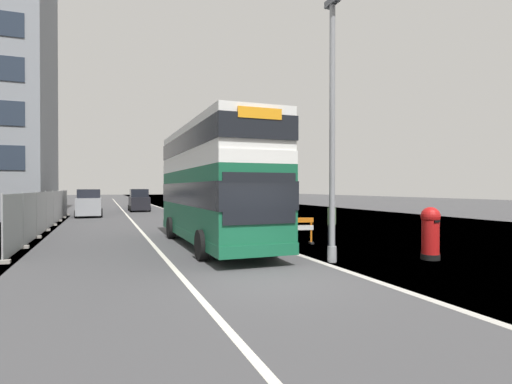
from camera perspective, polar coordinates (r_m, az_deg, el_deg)
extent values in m
cube|color=#424244|center=(10.42, 2.04, -12.75)|extent=(140.00, 280.00, 0.10)
cube|color=#B2AFA8|center=(11.59, 13.79, -11.17)|extent=(0.24, 196.00, 0.01)
cube|color=silver|center=(9.83, -9.02, -13.29)|extent=(0.16, 168.00, 0.01)
cube|color=#145638|center=(16.67, -6.08, -1.63)|extent=(2.53, 10.44, 2.72)
cube|color=silver|center=(16.68, -6.09, 3.73)|extent=(2.53, 10.44, 0.40)
cube|color=silver|center=(16.75, -6.09, 6.69)|extent=(2.50, 10.33, 1.34)
cube|color=black|center=(16.66, -6.08, -0.23)|extent=(2.55, 10.54, 0.87)
cube|color=black|center=(16.75, -6.09, 6.69)|extent=(2.54, 10.49, 0.73)
cube|color=black|center=(11.68, 0.57, -0.90)|extent=(2.26, 0.08, 1.50)
cube|color=orange|center=(11.88, 0.57, 11.02)|extent=(1.35, 0.07, 0.32)
cube|color=#145638|center=(16.75, -6.08, -5.67)|extent=(2.55, 10.54, 0.36)
cylinder|color=black|center=(13.35, -7.60, -7.40)|extent=(0.31, 1.00, 1.00)
cylinder|color=black|center=(14.12, 2.22, -6.96)|extent=(0.31, 1.00, 1.00)
cylinder|color=black|center=(19.29, -11.84, -4.94)|extent=(0.31, 1.00, 1.00)
cylinder|color=black|center=(19.83, -4.79, -4.78)|extent=(0.31, 1.00, 1.00)
cylinder|color=gray|center=(13.15, 10.66, 7.99)|extent=(0.18, 0.18, 8.10)
cube|color=slate|center=(14.30, 10.69, 24.80)|extent=(0.20, 0.70, 0.20)
cylinder|color=gray|center=(13.21, 10.63, -8.59)|extent=(0.29, 0.29, 0.50)
cylinder|color=black|center=(14.65, 23.29, -8.35)|extent=(0.60, 0.60, 0.18)
cylinder|color=#B71414|center=(14.55, 23.30, -5.60)|extent=(0.55, 0.55, 1.24)
sphere|color=#B71414|center=(14.50, 23.31, -3.17)|extent=(0.62, 0.62, 0.62)
cube|color=black|center=(14.31, 24.10, -3.78)|extent=(0.22, 0.03, 0.07)
cube|color=orange|center=(17.07, 4.97, -3.96)|extent=(1.86, 0.53, 0.20)
cube|color=white|center=(17.10, 4.97, -5.03)|extent=(1.86, 0.53, 0.20)
cube|color=orange|center=(16.97, 2.13, -5.69)|extent=(0.08, 0.08, 1.00)
cube|color=black|center=(17.02, 2.13, -7.23)|extent=(0.24, 0.46, 0.08)
cube|color=orange|center=(17.31, 7.75, -5.57)|extent=(0.08, 0.08, 1.00)
cube|color=black|center=(17.36, 7.74, -7.08)|extent=(0.24, 0.46, 0.08)
cube|color=#A8AAAD|center=(16.49, -30.90, -3.86)|extent=(0.04, 3.26, 2.10)
cube|color=#A8AAAD|center=(19.84, -29.16, -3.12)|extent=(0.04, 3.26, 2.10)
cube|color=#A8AAAD|center=(23.20, -27.92, -2.59)|extent=(0.04, 3.26, 2.10)
cube|color=#A8AAAD|center=(26.57, -27.00, -2.19)|extent=(0.04, 3.26, 2.10)
cube|color=#A8AAAD|center=(29.95, -26.28, -1.88)|extent=(0.04, 3.26, 2.10)
cube|color=#A8AAAD|center=(33.33, -25.71, -1.63)|extent=(0.04, 3.26, 2.10)
cube|color=#A8AAAD|center=(36.72, -25.25, -1.43)|extent=(0.04, 3.26, 2.10)
cylinder|color=#939699|center=(14.83, -32.07, -4.36)|extent=(0.06, 0.06, 2.20)
cube|color=gray|center=(14.95, -32.05, -8.33)|extent=(0.44, 0.20, 0.12)
cylinder|color=#939699|center=(18.16, -29.95, -3.46)|extent=(0.06, 0.06, 2.20)
cube|color=gray|center=(18.26, -29.93, -6.71)|extent=(0.44, 0.20, 0.12)
cylinder|color=#939699|center=(21.52, -28.49, -2.83)|extent=(0.06, 0.06, 2.20)
cube|color=gray|center=(21.60, -28.48, -5.58)|extent=(0.44, 0.20, 0.12)
cylinder|color=#939699|center=(24.88, -27.43, -2.37)|extent=(0.06, 0.06, 2.20)
cube|color=gray|center=(24.96, -27.42, -4.76)|extent=(0.44, 0.20, 0.12)
cylinder|color=#939699|center=(28.26, -26.62, -2.03)|extent=(0.06, 0.06, 2.20)
cube|color=gray|center=(28.32, -26.61, -4.12)|extent=(0.44, 0.20, 0.12)
cylinder|color=#939699|center=(31.64, -25.98, -1.75)|extent=(0.06, 0.06, 2.20)
cube|color=gray|center=(31.70, -25.97, -3.63)|extent=(0.44, 0.20, 0.12)
cylinder|color=#939699|center=(35.02, -25.47, -1.53)|extent=(0.06, 0.06, 2.20)
cube|color=gray|center=(35.08, -25.46, -3.22)|extent=(0.44, 0.20, 0.12)
cylinder|color=#939699|center=(38.41, -25.04, -1.35)|extent=(0.06, 0.06, 2.20)
cube|color=gray|center=(38.46, -25.04, -2.89)|extent=(0.44, 0.20, 0.12)
cube|color=gray|center=(35.97, -22.39, -1.84)|extent=(1.87, 4.49, 1.36)
cube|color=black|center=(35.94, -22.40, -0.20)|extent=(1.72, 2.47, 0.70)
cylinder|color=black|center=(37.37, -20.89, -2.61)|extent=(0.20, 0.60, 0.60)
cylinder|color=black|center=(37.42, -23.76, -2.61)|extent=(0.20, 0.60, 0.60)
cylinder|color=black|center=(34.59, -20.91, -2.86)|extent=(0.20, 0.60, 0.60)
cylinder|color=black|center=(34.65, -24.01, -2.87)|extent=(0.20, 0.60, 0.60)
cube|color=black|center=(42.81, -16.10, -1.51)|extent=(1.81, 4.38, 1.26)
cube|color=black|center=(42.79, -16.11, -0.13)|extent=(1.67, 2.41, 0.79)
cylinder|color=black|center=(44.26, -15.07, -2.10)|extent=(0.20, 0.60, 0.60)
cylinder|color=black|center=(44.12, -17.42, -2.11)|extent=(0.20, 0.60, 0.60)
cylinder|color=black|center=(41.57, -14.70, -2.27)|extent=(0.20, 0.60, 0.60)
cylinder|color=black|center=(41.42, -17.20, -2.29)|extent=(0.20, 0.60, 0.60)
cube|color=navy|center=(49.47, -16.09, -1.29)|extent=(1.88, 3.87, 1.16)
cube|color=black|center=(49.45, -16.10, -0.17)|extent=(1.73, 2.13, 0.78)
cylinder|color=black|center=(50.77, -15.14, -1.76)|extent=(0.20, 0.60, 0.60)
cylinder|color=black|center=(50.62, -17.26, -1.77)|extent=(0.20, 0.60, 0.60)
cylinder|color=black|center=(48.38, -14.87, -1.87)|extent=(0.20, 0.60, 0.60)
cylinder|color=black|center=(48.23, -17.09, -1.89)|extent=(0.20, 0.60, 0.60)
cylinder|color=#4C3D2D|center=(49.02, -29.00, -0.30)|extent=(0.43, 0.43, 3.33)
cylinder|color=#4C3D2D|center=(49.05, -28.41, 0.58)|extent=(1.15, 0.43, 0.95)
cylinder|color=#4C3D2D|center=(49.68, -28.20, 1.67)|extent=(1.35, 1.63, 1.26)
cylinder|color=#4C3D2D|center=(49.69, -29.28, 1.56)|extent=(0.92, 1.48, 1.69)
cylinder|color=#4C3D2D|center=(49.42, -29.38, 0.96)|extent=(0.95, 0.89, 0.86)
cylinder|color=#4C3D2D|center=(48.72, -29.76, 1.04)|extent=(1.38, 1.00, 1.13)
cylinder|color=#4C3D2D|center=(48.53, -29.41, 1.57)|extent=(0.77, 1.31, 1.68)
cylinder|color=#4C3D2D|center=(48.59, -28.82, 1.45)|extent=(0.60, 0.96, 1.08)
cylinder|color=#2D3342|center=(16.77, 10.57, -6.00)|extent=(0.29, 0.29, 0.87)
cylinder|color=#51704C|center=(16.70, 10.57, -3.37)|extent=(0.34, 0.34, 0.67)
sphere|color=tan|center=(16.67, 10.58, -1.83)|extent=(0.22, 0.22, 0.22)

